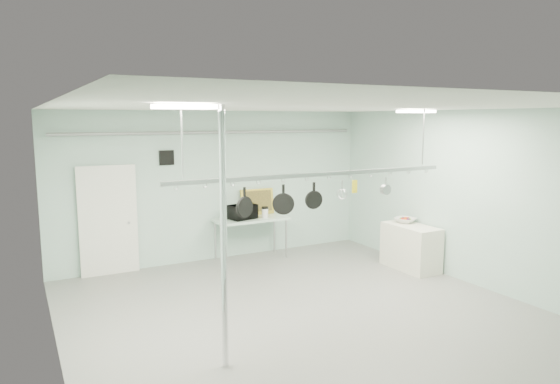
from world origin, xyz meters
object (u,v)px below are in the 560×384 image
microwave (243,212)px  side_cabinet (411,247)px  skillet_right (314,195)px  fruit_bowl (405,220)px  chrome_pole (224,240)px  pot_rack (318,172)px  skillet_left (245,202)px  skillet_mid (283,199)px  coffee_canister (265,213)px  prep_table (251,221)px

microwave → side_cabinet: bearing=128.5°
microwave → skillet_right: 3.40m
microwave → fruit_bowl: microwave is taller
chrome_pole → pot_rack: (1.90, 0.90, 0.63)m
fruit_bowl → skillet_right: bearing=-156.1°
chrome_pole → skillet_left: size_ratio=7.54×
side_cabinet → skillet_mid: skillet_mid is taller
skillet_mid → skillet_right: (0.53, 0.00, 0.03)m
side_cabinet → microwave: size_ratio=2.13×
side_cabinet → coffee_canister: (-2.27, 2.07, 0.56)m
pot_rack → coffee_canister: bearing=77.9°
side_cabinet → skillet_mid: 3.98m
chrome_pole → microwave: (2.10, 4.19, -0.54)m
side_cabinet → skillet_right: 3.52m
side_cabinet → fruit_bowl: size_ratio=2.88×
pot_rack → coffee_canister: pot_rack is taller
chrome_pole → side_cabinet: bearing=22.4°
prep_table → skillet_left: 3.82m
skillet_mid → microwave: bearing=105.5°
prep_table → fruit_bowl: bearing=-36.3°
skillet_left → chrome_pole: bearing=-147.0°
coffee_canister → skillet_right: (-0.75, -3.17, 0.88)m
skillet_right → side_cabinet: bearing=30.0°
microwave → skillet_right: size_ratio=1.44×
side_cabinet → microwave: (-2.75, 2.19, 0.61)m
prep_table → microwave: bearing=-175.8°
coffee_canister → skillet_right: bearing=-103.3°
skillet_mid → skillet_right: same height
coffee_canister → microwave: bearing=166.5°
chrome_pole → coffee_canister: size_ratio=15.64×
skillet_right → coffee_canister: bearing=86.7°
coffee_canister → skillet_mid: 3.52m
chrome_pole → coffee_canister: bearing=57.7°
prep_table → coffee_canister: 0.35m
prep_table → side_cabinet: size_ratio=1.33×
microwave → skillet_left: (-1.42, -3.29, 0.81)m
prep_table → pot_rack: pot_rack is taller
fruit_bowl → prep_table: bearing=143.7°
coffee_canister → skillet_left: skillet_left is taller
skillet_mid → fruit_bowl: bearing=50.0°
prep_table → pot_rack: 3.61m
side_cabinet → fruit_bowl: 0.58m
chrome_pole → coffee_canister: (2.58, 4.07, -0.59)m
skillet_left → pot_rack: bearing=-19.9°
microwave → fruit_bowl: (2.82, -1.91, -0.11)m
chrome_pole → skillet_right: 2.06m
prep_table → skillet_right: 3.50m
skillet_mid → prep_table: bearing=102.4°
pot_rack → microwave: pot_rack is taller
chrome_pole → skillet_mid: size_ratio=7.24×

